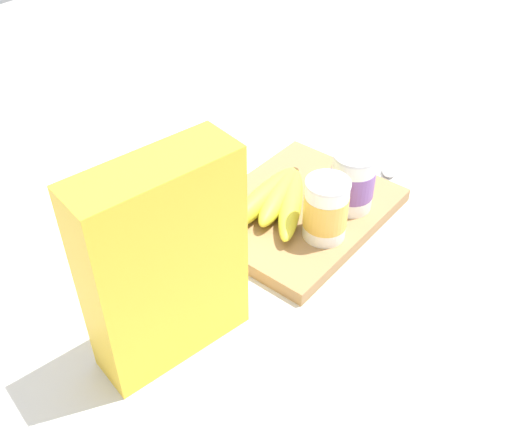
% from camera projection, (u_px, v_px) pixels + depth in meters
% --- Properties ---
extents(ground_plane, '(2.40, 2.40, 0.00)m').
position_uv_depth(ground_plane, '(297.00, 217.00, 0.93)').
color(ground_plane, silver).
extents(cutting_board, '(0.30, 0.23, 0.02)m').
position_uv_depth(cutting_board, '(298.00, 211.00, 0.92)').
color(cutting_board, '#A37A4C').
rests_on(cutting_board, ground_plane).
extents(cereal_box, '(0.19, 0.10, 0.27)m').
position_uv_depth(cereal_box, '(165.00, 264.00, 0.66)').
color(cereal_box, yellow).
rests_on(cereal_box, ground_plane).
extents(yogurt_cup_front, '(0.07, 0.07, 0.10)m').
position_uv_depth(yogurt_cup_front, '(353.00, 181.00, 0.89)').
color(yogurt_cup_front, white).
rests_on(yogurt_cup_front, cutting_board).
extents(yogurt_cup_back, '(0.06, 0.06, 0.10)m').
position_uv_depth(yogurt_cup_back, '(326.00, 209.00, 0.84)').
color(yogurt_cup_back, white).
rests_on(yogurt_cup_back, cutting_board).
extents(banana_bunch, '(0.19, 0.12, 0.04)m').
position_uv_depth(banana_bunch, '(276.00, 198.00, 0.90)').
color(banana_bunch, yellow).
rests_on(banana_bunch, cutting_board).
extents(spoon, '(0.13, 0.08, 0.01)m').
position_uv_depth(spoon, '(389.00, 163.00, 1.04)').
color(spoon, silver).
rests_on(spoon, ground_plane).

